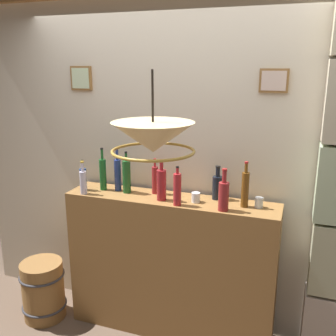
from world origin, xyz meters
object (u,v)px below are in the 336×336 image
(liquor_bottle_rye, at_px, (155,180))
(glass_tumbler_highball, at_px, (196,197))
(liquor_bottle_gin, at_px, (177,189))
(liquor_bottle_bourbon, at_px, (217,186))
(liquor_bottle_sherry, at_px, (118,174))
(liquor_bottle_amaro, at_px, (245,188))
(wooden_barrel, at_px, (43,290))
(liquor_bottle_vodka, at_px, (224,195))
(liquor_bottle_rum, at_px, (161,184))
(liquor_bottle_mezcal, at_px, (103,174))
(liquor_bottle_whiskey, at_px, (83,179))
(liquor_bottle_scotch, at_px, (83,181))
(liquor_bottle_port, at_px, (127,176))
(pendant_lamp, at_px, (153,139))
(glass_tumbler_rocks, at_px, (259,203))

(liquor_bottle_rye, bearing_deg, glass_tumbler_highball, -13.54)
(liquor_bottle_gin, relative_size, liquor_bottle_bourbon, 1.13)
(liquor_bottle_gin, height_order, liquor_bottle_sherry, liquor_bottle_sherry)
(liquor_bottle_amaro, height_order, wooden_barrel, liquor_bottle_amaro)
(liquor_bottle_vodka, xyz_separation_m, glass_tumbler_highball, (-0.22, 0.10, -0.08))
(liquor_bottle_rum, relative_size, wooden_barrel, 0.61)
(liquor_bottle_gin, bearing_deg, liquor_bottle_mezcal, 168.32)
(liquor_bottle_gin, xyz_separation_m, wooden_barrel, (-1.17, -0.09, -1.01))
(liquor_bottle_amaro, height_order, liquor_bottle_bourbon, liquor_bottle_amaro)
(liquor_bottle_gin, bearing_deg, glass_tumbler_highball, 43.99)
(liquor_bottle_whiskey, bearing_deg, liquor_bottle_bourbon, 7.67)
(liquor_bottle_vodka, height_order, liquor_bottle_scotch, liquor_bottle_vodka)
(liquor_bottle_port, bearing_deg, liquor_bottle_scotch, -155.00)
(liquor_bottle_scotch, relative_size, liquor_bottle_port, 0.80)
(glass_tumbler_highball, bearing_deg, pendant_lamp, -93.45)
(liquor_bottle_mezcal, bearing_deg, liquor_bottle_amaro, -0.63)
(glass_tumbler_highball, bearing_deg, liquor_bottle_sherry, 175.25)
(liquor_bottle_rye, distance_m, liquor_bottle_port, 0.22)
(liquor_bottle_sherry, relative_size, glass_tumbler_highball, 4.85)
(liquor_bottle_bourbon, xyz_separation_m, glass_tumbler_highball, (-0.13, -0.12, -0.06))
(liquor_bottle_mezcal, relative_size, glass_tumbler_rocks, 4.71)
(liquor_bottle_whiskey, relative_size, liquor_bottle_bourbon, 0.97)
(liquor_bottle_sherry, bearing_deg, liquor_bottle_bourbon, 4.59)
(liquor_bottle_rye, xyz_separation_m, liquor_bottle_sherry, (-0.31, -0.03, 0.02))
(liquor_bottle_rum, bearing_deg, liquor_bottle_bourbon, 22.48)
(liquor_bottle_bourbon, height_order, wooden_barrel, liquor_bottle_bourbon)
(liquor_bottle_rye, relative_size, liquor_bottle_amaro, 0.85)
(liquor_bottle_sherry, relative_size, glass_tumbler_rocks, 4.80)
(liquor_bottle_mezcal, distance_m, liquor_bottle_vodka, 1.01)
(liquor_bottle_port, height_order, glass_tumbler_highball, liquor_bottle_port)
(liquor_bottle_port, xyz_separation_m, pendant_lamp, (0.53, -0.75, 0.47))
(glass_tumbler_rocks, relative_size, pendant_lamp, 0.16)
(liquor_bottle_rye, bearing_deg, pendant_lamp, -69.11)
(liquor_bottle_whiskey, height_order, liquor_bottle_amaro, liquor_bottle_amaro)
(liquor_bottle_scotch, distance_m, liquor_bottle_sherry, 0.27)
(liquor_bottle_rye, distance_m, pendant_lamp, 0.99)
(liquor_bottle_rum, xyz_separation_m, glass_tumbler_rocks, (0.70, 0.08, -0.09))
(liquor_bottle_scotch, height_order, glass_tumbler_highball, liquor_bottle_scotch)
(liquor_bottle_amaro, bearing_deg, pendant_lamp, -117.81)
(liquor_bottle_amaro, xyz_separation_m, liquor_bottle_gin, (-0.46, -0.13, -0.01))
(liquor_bottle_mezcal, height_order, liquor_bottle_amaro, liquor_bottle_mezcal)
(liquor_bottle_mezcal, bearing_deg, pendant_lamp, -45.86)
(liquor_bottle_port, bearing_deg, pendant_lamp, -55.16)
(liquor_bottle_rum, distance_m, liquor_bottle_gin, 0.16)
(liquor_bottle_bourbon, xyz_separation_m, glass_tumbler_rocks, (0.32, -0.08, -0.06))
(glass_tumbler_highball, relative_size, pendant_lamp, 0.16)
(liquor_bottle_whiskey, distance_m, liquor_bottle_scotch, 0.10)
(liquor_bottle_amaro, bearing_deg, liquor_bottle_port, 179.44)
(liquor_bottle_rye, relative_size, liquor_bottle_scotch, 1.07)
(liquor_bottle_vodka, height_order, glass_tumbler_highball, liquor_bottle_vodka)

